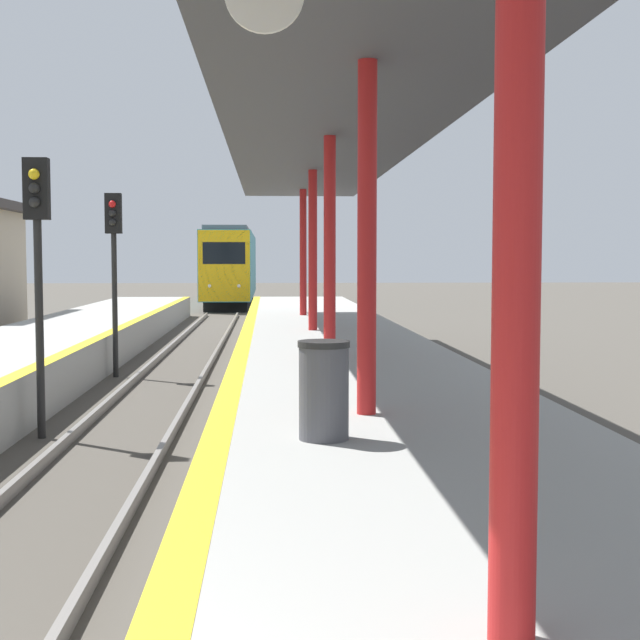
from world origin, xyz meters
TOP-DOWN VIEW (x-y plane):
  - train at (0.00, 51.33)m, footprint 2.62×18.77m
  - signal_mid at (-1.22, 11.17)m, footprint 0.36×0.31m
  - signal_far at (-1.29, 18.12)m, footprint 0.36×0.31m
  - station_canopy at (3.27, 13.82)m, footprint 3.76×30.17m
  - trash_bin at (2.70, 6.39)m, footprint 0.51×0.51m

SIDE VIEW (x-z plane):
  - trash_bin at x=2.70m, z-range 0.91..1.87m
  - train at x=0.00m, z-range 0.04..4.43m
  - signal_mid at x=-1.22m, z-range 0.84..4.98m
  - signal_far at x=-1.29m, z-range 0.84..4.98m
  - station_canopy at x=3.27m, z-range 2.80..6.95m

